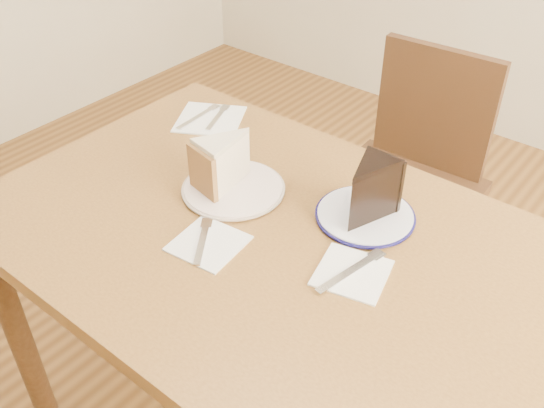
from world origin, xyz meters
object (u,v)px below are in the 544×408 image
at_px(chair_far, 407,181).
at_px(plate_navy, 365,216).
at_px(plate_cream, 233,189).
at_px(chocolate_cake, 366,195).
at_px(carrot_cake, 227,162).
at_px(table, 266,266).

relative_size(chair_far, plate_navy, 4.31).
relative_size(chair_far, plate_cream, 3.93).
bearing_deg(plate_navy, plate_cream, -160.12).
bearing_deg(chocolate_cake, plate_cream, 17.58).
bearing_deg(chair_far, plate_navy, 103.34).
bearing_deg(carrot_cake, plate_cream, -8.93).
relative_size(plate_cream, plate_navy, 1.10).
bearing_deg(plate_navy, chair_far, 106.21).
bearing_deg(chair_far, carrot_cake, 74.42).
bearing_deg(plate_navy, chocolate_cake, -70.71).
distance_m(carrot_cake, chocolate_cake, 0.32).
xyz_separation_m(plate_cream, plate_navy, (0.28, 0.10, 0.00)).
height_order(chair_far, plate_navy, chair_far).
bearing_deg(table, chair_far, 91.91).
relative_size(plate_navy, carrot_cake, 1.61).
distance_m(chair_far, carrot_cake, 0.73).
distance_m(chair_far, plate_navy, 0.63).
relative_size(plate_navy, chocolate_cake, 1.66).
xyz_separation_m(plate_cream, carrot_cake, (-0.02, 0.01, 0.06)).
xyz_separation_m(table, chair_far, (-0.02, 0.71, -0.17)).
bearing_deg(chair_far, chocolate_cake, 103.42).
distance_m(plate_cream, plate_navy, 0.30).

